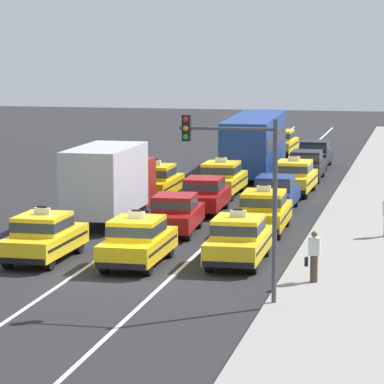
% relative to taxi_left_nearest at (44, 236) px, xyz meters
% --- Properties ---
extents(ground_plane, '(160.00, 160.00, 0.00)m').
position_rel_taxi_left_nearest_xyz_m(ground_plane, '(3.37, -2.28, -0.88)').
color(ground_plane, '#232326').
extents(lane_stripe_left_center, '(0.14, 80.00, 0.01)m').
position_rel_taxi_left_nearest_xyz_m(lane_stripe_left_center, '(1.77, 17.72, -0.87)').
color(lane_stripe_left_center, silver).
rests_on(lane_stripe_left_center, ground).
extents(lane_stripe_center_right, '(0.14, 80.00, 0.01)m').
position_rel_taxi_left_nearest_xyz_m(lane_stripe_center_right, '(4.97, 17.72, -0.87)').
color(lane_stripe_center_right, silver).
rests_on(lane_stripe_center_right, ground).
extents(sidewalk_curb, '(4.00, 90.00, 0.15)m').
position_rel_taxi_left_nearest_xyz_m(sidewalk_curb, '(10.57, 12.72, -0.80)').
color(sidewalk_curb, gray).
rests_on(sidewalk_curb, ground).
extents(taxi_left_nearest, '(1.90, 4.59, 1.96)m').
position_rel_taxi_left_nearest_xyz_m(taxi_left_nearest, '(0.00, 0.00, 0.00)').
color(taxi_left_nearest, black).
rests_on(taxi_left_nearest, ground).
extents(box_truck_left_second, '(2.36, 6.99, 3.27)m').
position_rel_taxi_left_nearest_xyz_m(box_truck_left_second, '(0.05, 8.24, 0.90)').
color(box_truck_left_second, black).
rests_on(box_truck_left_second, ground).
extents(taxi_left_third, '(1.85, 4.57, 1.96)m').
position_rel_taxi_left_nearest_xyz_m(taxi_left_third, '(0.32, 15.07, 0.00)').
color(taxi_left_third, black).
rests_on(taxi_left_third, ground).
extents(taxi_center_nearest, '(1.84, 4.57, 1.96)m').
position_rel_taxi_left_nearest_xyz_m(taxi_center_nearest, '(3.42, -0.10, 0.00)').
color(taxi_center_nearest, black).
rests_on(taxi_center_nearest, ground).
extents(sedan_center_second, '(1.99, 4.39, 1.58)m').
position_rel_taxi_left_nearest_xyz_m(sedan_center_second, '(3.31, 6.16, -0.03)').
color(sedan_center_second, black).
rests_on(sedan_center_second, ground).
extents(sedan_center_third, '(1.86, 4.34, 1.58)m').
position_rel_taxi_left_nearest_xyz_m(sedan_center_third, '(3.40, 11.56, -0.03)').
color(sedan_center_third, black).
rests_on(sedan_center_third, ground).
extents(taxi_center_fourth, '(1.86, 4.58, 1.96)m').
position_rel_taxi_left_nearest_xyz_m(taxi_center_fourth, '(3.18, 16.86, 0.00)').
color(taxi_center_fourth, black).
rests_on(taxi_center_fourth, ground).
extents(bus_center_fifth, '(2.93, 11.29, 3.22)m').
position_rel_taxi_left_nearest_xyz_m(bus_center_fifth, '(3.35, 26.18, 0.94)').
color(bus_center_fifth, black).
rests_on(bus_center_fifth, ground).
extents(taxi_center_sixth, '(1.90, 4.59, 1.96)m').
position_rel_taxi_left_nearest_xyz_m(taxi_center_sixth, '(3.54, 35.46, 0.00)').
color(taxi_center_sixth, black).
rests_on(taxi_center_sixth, ground).
extents(taxi_right_nearest, '(1.87, 4.58, 1.96)m').
position_rel_taxi_left_nearest_xyz_m(taxi_right_nearest, '(6.76, 0.85, 0.00)').
color(taxi_right_nearest, black).
rests_on(taxi_right_nearest, ground).
extents(taxi_right_second, '(1.90, 4.59, 1.96)m').
position_rel_taxi_left_nearest_xyz_m(taxi_right_second, '(6.69, 7.25, 0.00)').
color(taxi_right_second, black).
rests_on(taxi_right_second, ground).
extents(sedan_right_third, '(1.77, 4.30, 1.58)m').
position_rel_taxi_left_nearest_xyz_m(sedan_right_third, '(6.39, 12.76, -0.03)').
color(sedan_right_third, black).
rests_on(sedan_right_third, ground).
extents(taxi_right_fourth, '(1.90, 4.59, 1.96)m').
position_rel_taxi_left_nearest_xyz_m(taxi_right_fourth, '(6.57, 18.18, 0.00)').
color(taxi_right_fourth, black).
rests_on(taxi_right_fourth, ground).
extents(sedan_right_fifth, '(1.79, 4.31, 1.58)m').
position_rel_taxi_left_nearest_xyz_m(sedan_right_fifth, '(6.55, 23.80, -0.03)').
color(sedan_right_fifth, black).
rests_on(sedan_right_fifth, ground).
extents(sedan_right_sixth, '(1.78, 4.31, 1.58)m').
position_rel_taxi_left_nearest_xyz_m(sedan_right_sixth, '(6.41, 29.50, -0.03)').
color(sedan_right_sixth, black).
rests_on(sedan_right_sixth, ground).
extents(pedestrian_near_crosswalk, '(0.47, 0.24, 1.63)m').
position_rel_taxi_left_nearest_xyz_m(pedestrian_near_crosswalk, '(9.66, -2.11, 0.09)').
color(pedestrian_near_crosswalk, '#473828').
rests_on(pedestrian_near_crosswalk, sidewalk_curb).
extents(traffic_light_pole, '(2.87, 0.33, 5.58)m').
position_rel_taxi_left_nearest_xyz_m(traffic_light_pole, '(7.86, -5.09, 2.94)').
color(traffic_light_pole, '#47474C').
rests_on(traffic_light_pole, ground).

